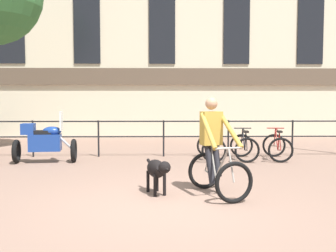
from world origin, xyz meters
TOP-DOWN VIEW (x-y plane):
  - ground_plane at (0.00, 0.00)m, footprint 60.00×60.00m
  - canal_railing at (-0.00, 5.20)m, footprint 15.05×0.05m
  - building_facade at (0.00, 10.99)m, footprint 18.00×0.72m
  - cyclist_with_bike at (0.86, 0.74)m, footprint 1.01×1.32m
  - dog at (-0.16, 0.69)m, footprint 0.48×0.95m
  - parked_motorcycle at (-3.12, 4.16)m, footprint 1.63×0.78m
  - parked_bicycle_near_lamp at (1.29, 4.54)m, footprint 0.68×1.12m
  - parked_bicycle_mid_left at (2.20, 4.54)m, footprint 0.73×1.15m
  - parked_bicycle_mid_right at (3.11, 4.54)m, footprint 0.79×1.18m

SIDE VIEW (x-z plane):
  - ground_plane at x=0.00m, z-range 0.00..0.00m
  - parked_bicycle_mid_right at x=3.11m, z-range -0.07..0.79m
  - parked_bicycle_near_lamp at x=1.29m, z-range -0.07..0.79m
  - parked_bicycle_mid_left at x=2.20m, z-range -0.07..0.79m
  - dog at x=-0.16m, z-range 0.12..0.76m
  - parked_motorcycle at x=-3.12m, z-range -0.11..1.24m
  - canal_railing at x=0.00m, z-range 0.18..1.23m
  - cyclist_with_bike at x=0.86m, z-range -0.09..1.61m
  - building_facade at x=0.00m, z-range -0.03..11.59m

